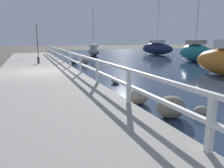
# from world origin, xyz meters

# --- Properties ---
(ground_plane) EXTENTS (120.00, 120.00, 0.00)m
(ground_plane) POSITION_xyz_m (0.00, 0.00, 0.00)
(ground_plane) COLOR #4C473D
(dock_walkway) EXTENTS (4.34, 36.00, 0.30)m
(dock_walkway) POSITION_xyz_m (0.00, 0.00, 0.15)
(dock_walkway) COLOR #9E998E
(dock_walkway) RESTS_ON ground
(railing) EXTENTS (0.10, 32.50, 0.96)m
(railing) POSITION_xyz_m (2.07, -0.00, 0.96)
(railing) COLOR white
(railing) RESTS_ON dock_walkway
(boulder_near_dock) EXTENTS (0.67, 0.60, 0.50)m
(boulder_near_dock) POSITION_xyz_m (3.12, 6.00, 0.25)
(boulder_near_dock) COLOR #666056
(boulder_near_dock) RESTS_ON ground
(boulder_upstream) EXTENTS (0.41, 0.37, 0.31)m
(boulder_upstream) POSITION_xyz_m (3.29, -3.34, 0.15)
(boulder_upstream) COLOR gray
(boulder_upstream) RESTS_ON ground
(boulder_mid_strip) EXTENTS (0.40, 0.36, 0.30)m
(boulder_mid_strip) POSITION_xyz_m (3.76, -8.38, 0.15)
(boulder_mid_strip) COLOR gray
(boulder_mid_strip) RESTS_ON ground
(boulder_downstream) EXTENTS (0.78, 0.70, 0.58)m
(boulder_downstream) POSITION_xyz_m (2.95, -8.12, 0.29)
(boulder_downstream) COLOR slate
(boulder_downstream) RESTS_ON ground
(boulder_far_strip) EXTENTS (0.68, 0.61, 0.51)m
(boulder_far_strip) POSITION_xyz_m (2.73, -6.73, 0.26)
(boulder_far_strip) COLOR gray
(boulder_far_strip) RESTS_ON ground
(boulder_water_edge) EXTENTS (0.73, 0.66, 0.55)m
(boulder_water_edge) POSITION_xyz_m (3.72, 4.45, 0.27)
(boulder_water_edge) COLOR slate
(boulder_water_edge) RESTS_ON ground
(mooring_bollard) EXTENTS (0.16, 0.16, 0.53)m
(mooring_bollard) POSITION_xyz_m (0.21, 4.11, 0.56)
(mooring_bollard) COLOR #333338
(mooring_bollard) RESTS_ON dock_walkway
(dock_lamp) EXTENTS (0.23, 0.23, 3.27)m
(dock_lamp) POSITION_xyz_m (0.50, 10.79, 2.55)
(dock_lamp) COLOR #2D2D33
(dock_lamp) RESTS_ON dock_walkway
(sailboat_navy) EXTENTS (2.69, 5.01, 7.43)m
(sailboat_navy) POSITION_xyz_m (15.87, 12.94, 0.87)
(sailboat_navy) COLOR #192347
(sailboat_navy) RESTS_ON water_surface
(sailboat_teal) EXTENTS (1.59, 3.80, 6.39)m
(sailboat_teal) POSITION_xyz_m (13.98, 3.52, 0.88)
(sailboat_teal) COLOR #1E707A
(sailboat_teal) RESTS_ON water_surface
(sailboat_gray) EXTENTS (1.22, 3.03, 6.09)m
(sailboat_gray) POSITION_xyz_m (7.16, 13.57, 0.62)
(sailboat_gray) COLOR gray
(sailboat_gray) RESTS_ON water_surface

